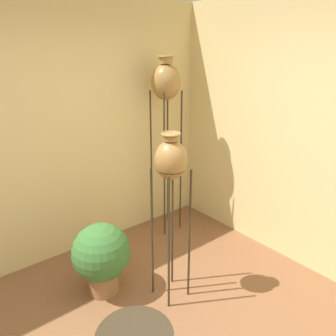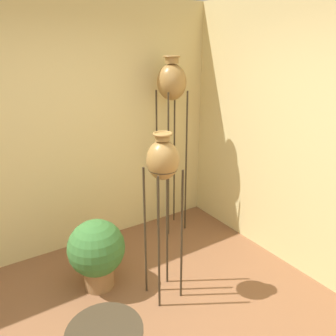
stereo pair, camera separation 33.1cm
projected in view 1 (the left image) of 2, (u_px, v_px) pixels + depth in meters
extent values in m
cube|color=beige|center=(40.00, 138.00, 3.21)|extent=(7.94, 0.06, 2.70)
cylinder|color=#382D1E|center=(164.00, 169.00, 3.79)|extent=(0.02, 0.02, 1.73)
cylinder|color=#382D1E|center=(181.00, 164.00, 3.94)|extent=(0.02, 0.02, 1.73)
cylinder|color=#382D1E|center=(151.00, 163.00, 3.97)|extent=(0.02, 0.02, 1.73)
cylinder|color=#382D1E|center=(168.00, 159.00, 4.12)|extent=(0.02, 0.02, 1.73)
torus|color=#382D1E|center=(166.00, 90.00, 3.65)|extent=(0.26, 0.26, 0.02)
ellipsoid|color=olive|center=(166.00, 82.00, 3.62)|extent=(0.33, 0.33, 0.40)
cylinder|color=olive|center=(166.00, 60.00, 3.54)|extent=(0.15, 0.15, 0.07)
torus|color=olive|center=(166.00, 56.00, 3.53)|extent=(0.19, 0.19, 0.02)
cylinder|color=#382D1E|center=(169.00, 246.00, 2.72)|extent=(0.02, 0.02, 1.25)
cylinder|color=#382D1E|center=(189.00, 237.00, 2.86)|extent=(0.02, 0.02, 1.25)
cylinder|color=#382D1E|center=(152.00, 234.00, 2.90)|extent=(0.02, 0.02, 1.25)
cylinder|color=#382D1E|center=(172.00, 226.00, 3.03)|extent=(0.02, 0.02, 1.25)
torus|color=#382D1E|center=(171.00, 169.00, 2.66)|extent=(0.24, 0.24, 0.02)
ellipsoid|color=olive|center=(171.00, 160.00, 2.64)|extent=(0.27, 0.27, 0.33)
cylinder|color=olive|center=(171.00, 137.00, 2.57)|extent=(0.12, 0.12, 0.05)
torus|color=olive|center=(171.00, 134.00, 2.56)|extent=(0.16, 0.16, 0.02)
cylinder|color=#382D1E|center=(134.00, 336.00, 1.87)|extent=(0.46, 0.46, 0.02)
cylinder|color=olive|center=(104.00, 280.00, 3.09)|extent=(0.28, 0.28, 0.23)
torus|color=olive|center=(103.00, 270.00, 3.05)|extent=(0.31, 0.31, 0.02)
sphere|color=#387033|center=(101.00, 252.00, 2.98)|extent=(0.53, 0.53, 0.53)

